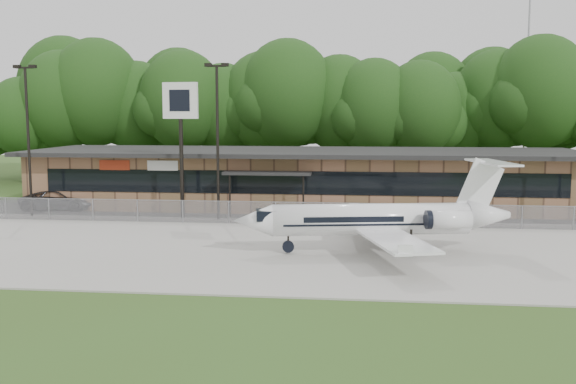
# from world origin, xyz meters

# --- Properties ---
(ground) EXTENTS (160.00, 160.00, 0.00)m
(ground) POSITION_xyz_m (0.00, 0.00, 0.00)
(ground) COLOR #374D1B
(ground) RESTS_ON ground
(apron) EXTENTS (64.00, 18.00, 0.08)m
(apron) POSITION_xyz_m (0.00, 8.00, 0.04)
(apron) COLOR #9E9B93
(apron) RESTS_ON ground
(parking_lot) EXTENTS (50.00, 9.00, 0.06)m
(parking_lot) POSITION_xyz_m (0.00, 19.50, 0.03)
(parking_lot) COLOR #383835
(parking_lot) RESTS_ON ground
(terminal) EXTENTS (41.00, 11.65, 4.30)m
(terminal) POSITION_xyz_m (-0.00, 23.94, 2.18)
(terminal) COLOR #906348
(terminal) RESTS_ON ground
(fence) EXTENTS (46.00, 0.04, 1.52)m
(fence) POSITION_xyz_m (0.00, 15.00, 0.78)
(fence) COLOR gray
(fence) RESTS_ON ground
(treeline) EXTENTS (72.00, 12.00, 15.00)m
(treeline) POSITION_xyz_m (0.00, 42.00, 7.50)
(treeline) COLOR #133912
(treeline) RESTS_ON ground
(radio_mast) EXTENTS (0.20, 0.20, 25.00)m
(radio_mast) POSITION_xyz_m (22.00, 48.00, 12.50)
(radio_mast) COLOR gray
(radio_mast) RESTS_ON ground
(light_pole_left) EXTENTS (1.55, 0.30, 10.23)m
(light_pole_left) POSITION_xyz_m (-18.00, 16.50, 5.98)
(light_pole_left) COLOR black
(light_pole_left) RESTS_ON ground
(light_pole_mid) EXTENTS (1.55, 0.30, 10.23)m
(light_pole_mid) POSITION_xyz_m (-5.00, 16.50, 5.98)
(light_pole_mid) COLOR black
(light_pole_mid) RESTS_ON ground
(business_jet) EXTENTS (14.06, 12.62, 4.74)m
(business_jet) POSITION_xyz_m (5.32, 7.44, 1.70)
(business_jet) COLOR white
(business_jet) RESTS_ON ground
(suv) EXTENTS (5.66, 2.97, 1.52)m
(suv) POSITION_xyz_m (-17.46, 19.61, 0.76)
(suv) COLOR #2F2F31
(suv) RESTS_ON ground
(pole_sign) EXTENTS (2.38, 0.48, 9.05)m
(pole_sign) POSITION_xyz_m (-7.53, 16.79, 6.92)
(pole_sign) COLOR black
(pole_sign) RESTS_ON ground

